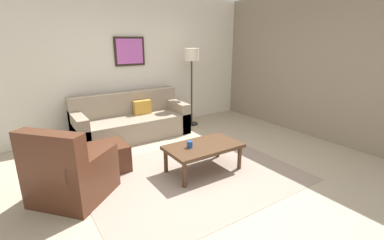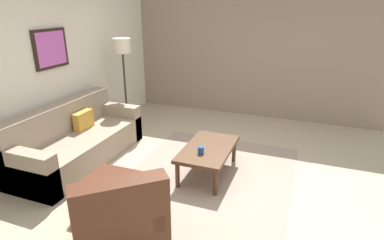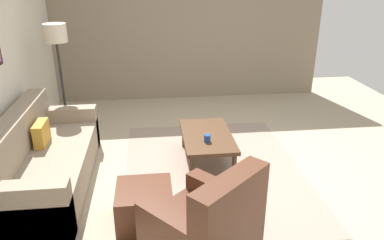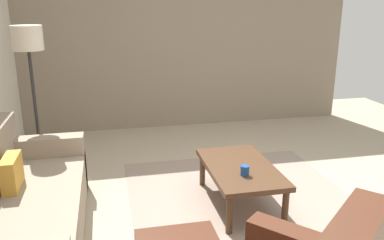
{
  "view_description": "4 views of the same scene",
  "coord_description": "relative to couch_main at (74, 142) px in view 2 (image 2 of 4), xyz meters",
  "views": [
    {
      "loc": [
        -1.96,
        -2.93,
        1.9
      ],
      "look_at": [
        0.04,
        0.08,
        0.81
      ],
      "focal_mm": 25.32,
      "sensor_mm": 36.0,
      "label": 1
    },
    {
      "loc": [
        -3.62,
        -1.17,
        2.31
      ],
      "look_at": [
        0.06,
        0.23,
        0.85
      ],
      "focal_mm": 29.72,
      "sensor_mm": 36.0,
      "label": 2
    },
    {
      "loc": [
        -4.13,
        0.76,
        2.43
      ],
      "look_at": [
        0.14,
        0.26,
        0.66
      ],
      "focal_mm": 34.58,
      "sensor_mm": 36.0,
      "label": 3
    },
    {
      "loc": [
        -3.21,
        1.28,
        1.96
      ],
      "look_at": [
        0.27,
        0.52,
        0.89
      ],
      "focal_mm": 37.48,
      "sensor_mm": 36.0,
      "label": 4
    }
  ],
  "objects": [
    {
      "name": "ground_plane",
      "position": [
        0.11,
        -2.1,
        -0.3
      ],
      "size": [
        8.0,
        8.0,
        0.0
      ],
      "primitive_type": "plane",
      "color": "tan"
    },
    {
      "name": "ottoman",
      "position": [
        -0.85,
        -1.23,
        -0.1
      ],
      "size": [
        0.56,
        0.56,
        0.4
      ],
      "primitive_type": "cube",
      "color": "#4C2819",
      "rests_on": "ground_plane"
    },
    {
      "name": "framed_artwork",
      "position": [
        0.23,
        0.41,
        1.36
      ],
      "size": [
        0.63,
        0.04,
        0.58
      ],
      "color": "black"
    },
    {
      "name": "couch_main",
      "position": [
        0.0,
        0.0,
        0.0
      ],
      "size": [
        2.2,
        0.9,
        0.88
      ],
      "color": "gray",
      "rests_on": "ground_plane"
    },
    {
      "name": "rear_partition",
      "position": [
        0.11,
        0.5,
        1.1
      ],
      "size": [
        6.0,
        0.12,
        2.8
      ],
      "primitive_type": "cube",
      "color": "silver",
      "rests_on": "ground_plane"
    },
    {
      "name": "armchair_leather",
      "position": [
        -1.47,
        -1.78,
        0.01
      ],
      "size": [
        1.13,
        1.13,
        0.95
      ],
      "color": "#4C2819",
      "rests_on": "ground_plane"
    },
    {
      "name": "coffee_table",
      "position": [
        0.33,
        -2.05,
        0.06
      ],
      "size": [
        1.1,
        0.64,
        0.41
      ],
      "color": "#472D1C",
      "rests_on": "ground_plane"
    },
    {
      "name": "cup",
      "position": [
        0.11,
        -2.02,
        0.16
      ],
      "size": [
        0.08,
        0.08,
        0.09
      ],
      "primitive_type": "cylinder",
      "color": "#1E478C",
      "rests_on": "coffee_table"
    },
    {
      "name": "stone_feature_panel",
      "position": [
        3.11,
        -2.1,
        1.1
      ],
      "size": [
        0.12,
        5.2,
        2.8
      ],
      "primitive_type": "cube",
      "color": "gray",
      "rests_on": "ground_plane"
    },
    {
      "name": "lamp_standing",
      "position": [
        1.45,
        -0.03,
        1.11
      ],
      "size": [
        0.32,
        0.32,
        1.71
      ],
      "color": "black",
      "rests_on": "ground_plane"
    },
    {
      "name": "area_rug",
      "position": [
        0.11,
        -2.1,
        -0.29
      ],
      "size": [
        2.94,
        2.25,
        0.01
      ],
      "primitive_type": "cube",
      "color": "gray",
      "rests_on": "ground_plane"
    }
  ]
}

